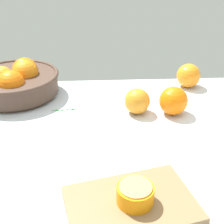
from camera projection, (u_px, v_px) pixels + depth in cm
name	position (u px, v px, depth cm)	size (l,w,h in cm)	color
ground_plane	(109.00, 149.00, 81.56)	(144.92, 83.54, 3.00)	silver
fruit_bowl	(15.00, 82.00, 104.04)	(29.19, 29.19, 11.68)	#473328
cutting_board	(131.00, 205.00, 61.17)	(24.73, 16.37, 1.93)	olive
orange_half_0	(135.00, 194.00, 59.79)	(7.23, 7.23, 3.89)	orange
loose_orange_0	(137.00, 101.00, 93.80)	(7.76, 7.76, 7.76)	orange
loose_orange_1	(173.00, 101.00, 93.15)	(8.53, 8.53, 8.53)	orange
loose_orange_3	(188.00, 76.00, 110.51)	(8.31, 8.31, 8.31)	orange
herb_sprig_0	(64.00, 109.00, 96.80)	(8.01, 1.19, 0.90)	#37823C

